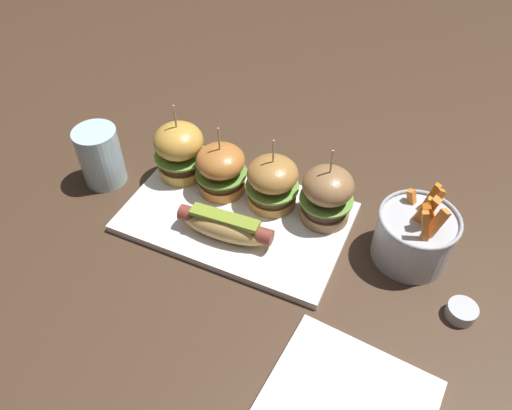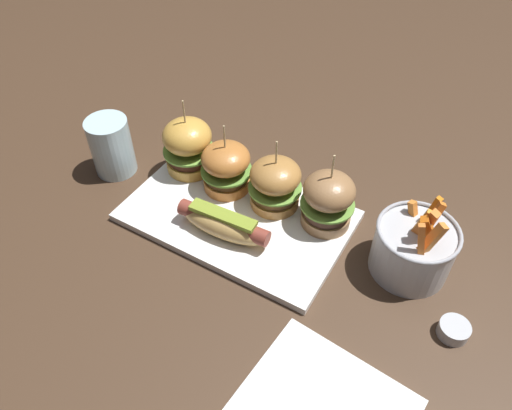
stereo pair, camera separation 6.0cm
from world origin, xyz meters
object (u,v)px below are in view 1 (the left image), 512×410
hot_dog (225,226)px  water_glass (100,156)px  platter_main (236,217)px  slider_center_left (221,169)px  sauce_ramekin (462,311)px  slider_center_right (272,182)px  fries_bucket (415,235)px  slider_far_left (180,150)px  slider_far_right (327,195)px

hot_dog → water_glass: bearing=170.8°
platter_main → slider_center_left: (-0.05, 0.05, 0.05)m
hot_dog → sauce_ramekin: size_ratio=3.69×
platter_main → slider_center_right: (0.04, 0.06, 0.05)m
slider_center_left → sauce_ramekin: 0.45m
hot_dog → slider_center_right: size_ratio=1.19×
platter_main → fries_bucket: bearing=9.2°
slider_far_left → sauce_ramekin: (0.53, -0.10, -0.06)m
slider_far_right → sauce_ramekin: size_ratio=3.29×
slider_center_left → fries_bucket: (0.35, -0.00, -0.01)m
slider_far_right → slider_center_left: bearing=-176.9°
platter_main → water_glass: (-0.27, -0.01, 0.05)m
platter_main → slider_center_right: bearing=51.6°
water_glass → hot_dog: bearing=-9.2°
slider_center_right → water_glass: (-0.32, -0.06, -0.01)m
slider_center_right → fries_bucket: 0.25m
hot_dog → slider_center_left: slider_center_left is taller
platter_main → water_glass: bearing=-178.6°
platter_main → water_glass: size_ratio=3.40×
platter_main → slider_far_left: bearing=157.6°
sauce_ramekin → fries_bucket: bearing=138.4°
sauce_ramekin → water_glass: water_glass is taller
fries_bucket → slider_far_left: bearing=178.6°
platter_main → slider_far_left: size_ratio=2.55×
fries_bucket → water_glass: 0.57m
platter_main → hot_dog: hot_dog is taller
slider_far_left → water_glass: 0.15m
fries_bucket → water_glass: fries_bucket is taller
slider_far_right → slider_far_left: bearing=-179.7°
platter_main → slider_far_right: (0.14, 0.06, 0.06)m
slider_center_right → sauce_ramekin: (0.35, -0.09, -0.05)m
slider_far_left → slider_center_right: size_ratio=1.09×
hot_dog → water_glass: 0.29m
sauce_ramekin → hot_dog: bearing=-177.7°
slider_far_left → slider_center_right: bearing=-0.9°
slider_far_right → sauce_ramekin: (0.25, -0.10, -0.05)m
slider_center_left → water_glass: 0.23m
slider_center_left → slider_far_right: slider_far_right is taller
slider_center_left → fries_bucket: slider_center_left is taller
hot_dog → water_glass: water_glass is taller
slider_far_left → slider_center_left: slider_far_left is taller
hot_dog → fries_bucket: size_ratio=1.16×
slider_far_right → water_glass: (-0.42, -0.07, -0.01)m
platter_main → sauce_ramekin: size_ratio=8.60×
hot_dog → slider_far_right: size_ratio=1.12×
hot_dog → water_glass: size_ratio=1.46×
slider_center_left → water_glass: (-0.22, -0.06, -0.00)m
slider_center_left → sauce_ramekin: bearing=-11.1°
fries_bucket → slider_far_right: bearing=175.4°
platter_main → fries_bucket: (0.29, 0.05, 0.04)m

